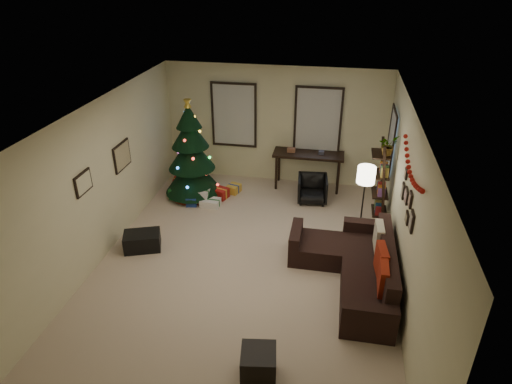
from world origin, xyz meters
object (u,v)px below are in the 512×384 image
bookshelf (381,187)px  christmas_tree (191,157)px  desk_chair (312,189)px  sofa (356,266)px  desk (308,157)px

bookshelf → christmas_tree: bearing=171.4°
christmas_tree → desk_chair: 2.70m
christmas_tree → sofa: (3.52, -2.35, -0.68)m
desk → desk_chair: (0.16, -0.65, -0.46)m
sofa → bookshelf: 1.91m
sofa → bookshelf: (0.43, 1.76, 0.60)m
christmas_tree → sofa: size_ratio=0.93×
sofa → desk: desk is taller
desk_chair → bookshelf: 1.67m
desk_chair → bookshelf: size_ratio=0.33×
sofa → desk_chair: bearing=109.3°
christmas_tree → desk: christmas_tree is taller
christmas_tree → bookshelf: christmas_tree is taller
sofa → desk_chair: (-0.90, 2.58, 0.03)m
desk → bookshelf: (1.49, -1.47, 0.12)m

